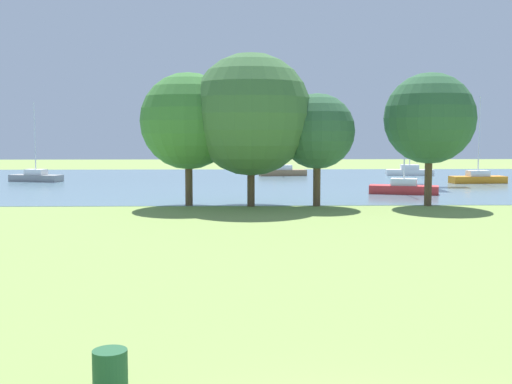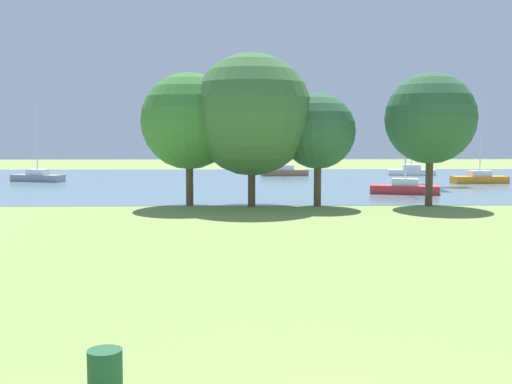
% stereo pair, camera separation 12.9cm
% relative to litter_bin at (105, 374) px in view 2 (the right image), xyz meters
% --- Properties ---
extents(ground_plane, '(160.00, 160.00, 0.00)m').
position_rel_litter_bin_xyz_m(ground_plane, '(3.61, 19.69, -0.40)').
color(ground_plane, '#7F994C').
extents(litter_bin, '(0.56, 0.56, 0.80)m').
position_rel_litter_bin_xyz_m(litter_bin, '(0.00, 0.00, 0.00)').
color(litter_bin, '#1E512D').
rests_on(litter_bin, ground).
extents(water_surface, '(140.00, 40.00, 0.02)m').
position_rel_litter_bin_xyz_m(water_surface, '(3.61, 47.69, -0.39)').
color(water_surface, slate).
rests_on(water_surface, ground).
extents(sailboat_brown, '(4.96, 2.15, 6.28)m').
position_rel_litter_bin_xyz_m(sailboat_brown, '(6.60, 55.64, 0.05)').
color(sailboat_brown, brown).
rests_on(sailboat_brown, water_surface).
extents(sailboat_orange, '(4.92, 1.95, 7.52)m').
position_rel_litter_bin_xyz_m(sailboat_orange, '(22.96, 45.05, 0.07)').
color(sailboat_orange, orange).
rests_on(sailboat_orange, water_surface).
extents(sailboat_gray, '(5.03, 2.87, 7.10)m').
position_rel_litter_bin_xyz_m(sailboat_gray, '(-16.28, 48.01, 0.06)').
color(sailboat_gray, gray).
rests_on(sailboat_gray, water_surface).
extents(sailboat_red, '(5.03, 2.82, 7.58)m').
position_rel_litter_bin_xyz_m(sailboat_red, '(13.84, 35.07, 0.07)').
color(sailboat_red, red).
rests_on(sailboat_red, water_surface).
extents(sailboat_white, '(4.93, 1.99, 5.67)m').
position_rel_litter_bin_xyz_m(sailboat_white, '(19.83, 55.78, 0.05)').
color(sailboat_white, white).
rests_on(sailboat_white, water_surface).
extents(tree_mid_shore, '(5.71, 5.71, 7.89)m').
position_rel_litter_bin_xyz_m(tree_mid_shore, '(-0.91, 27.95, 4.62)').
color(tree_mid_shore, brown).
rests_on(tree_mid_shore, ground).
extents(tree_east_far, '(7.18, 7.18, 9.00)m').
position_rel_litter_bin_xyz_m(tree_east_far, '(2.78, 27.58, 5.01)').
color(tree_east_far, brown).
rests_on(tree_east_far, ground).
extents(tree_west_far, '(4.44, 4.44, 6.66)m').
position_rel_litter_bin_xyz_m(tree_west_far, '(6.69, 27.61, 4.02)').
color(tree_west_far, brown).
rests_on(tree_west_far, ground).
extents(tree_west_near, '(5.38, 5.38, 7.89)m').
position_rel_litter_bin_xyz_m(tree_west_near, '(13.35, 27.60, 4.78)').
color(tree_west_near, brown).
rests_on(tree_west_near, ground).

